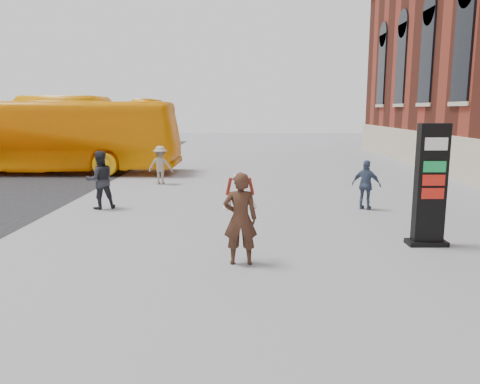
{
  "coord_description": "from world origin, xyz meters",
  "views": [
    {
      "loc": [
        0.71,
        -8.08,
        2.94
      ],
      "look_at": [
        0.51,
        1.55,
        1.23
      ],
      "focal_mm": 35.0,
      "sensor_mm": 36.0,
      "label": 1
    }
  ],
  "objects_px": {
    "info_pylon": "(430,186)",
    "pedestrian_c": "(366,185)",
    "pedestrian_a": "(100,180)",
    "pedestrian_b": "(161,165)",
    "woman": "(240,217)",
    "bus": "(41,135)"
  },
  "relations": [
    {
      "from": "info_pylon",
      "to": "pedestrian_c",
      "type": "bearing_deg",
      "value": 94.92
    },
    {
      "from": "pedestrian_a",
      "to": "pedestrian_b",
      "type": "bearing_deg",
      "value": -129.32
    },
    {
      "from": "info_pylon",
      "to": "pedestrian_b",
      "type": "distance_m",
      "value": 11.12
    },
    {
      "from": "pedestrian_b",
      "to": "woman",
      "type": "bearing_deg",
      "value": 114.75
    },
    {
      "from": "info_pylon",
      "to": "woman",
      "type": "bearing_deg",
      "value": -163.77
    },
    {
      "from": "bus",
      "to": "pedestrian_a",
      "type": "height_order",
      "value": "bus"
    },
    {
      "from": "woman",
      "to": "bus",
      "type": "relative_size",
      "value": 0.14
    },
    {
      "from": "info_pylon",
      "to": "woman",
      "type": "relative_size",
      "value": 1.48
    },
    {
      "from": "pedestrian_a",
      "to": "pedestrian_b",
      "type": "distance_m",
      "value": 4.74
    },
    {
      "from": "pedestrian_a",
      "to": "pedestrian_c",
      "type": "xyz_separation_m",
      "value": [
        7.88,
        0.04,
        -0.13
      ]
    },
    {
      "from": "bus",
      "to": "pedestrian_b",
      "type": "height_order",
      "value": "bus"
    },
    {
      "from": "bus",
      "to": "pedestrian_a",
      "type": "relative_size",
      "value": 7.31
    },
    {
      "from": "pedestrian_b",
      "to": "bus",
      "type": "bearing_deg",
      "value": -22.4
    },
    {
      "from": "info_pylon",
      "to": "pedestrian_b",
      "type": "relative_size",
      "value": 1.75
    },
    {
      "from": "woman",
      "to": "info_pylon",
      "type": "bearing_deg",
      "value": -164.3
    },
    {
      "from": "info_pylon",
      "to": "woman",
      "type": "height_order",
      "value": "info_pylon"
    },
    {
      "from": "bus",
      "to": "pedestrian_b",
      "type": "xyz_separation_m",
      "value": [
        6.13,
        -3.26,
        -1.0
      ]
    },
    {
      "from": "info_pylon",
      "to": "pedestrian_a",
      "type": "height_order",
      "value": "info_pylon"
    },
    {
      "from": "woman",
      "to": "pedestrian_a",
      "type": "bearing_deg",
      "value": -51.82
    },
    {
      "from": "info_pylon",
      "to": "woman",
      "type": "distance_m",
      "value": 4.29
    },
    {
      "from": "pedestrian_a",
      "to": "pedestrian_b",
      "type": "height_order",
      "value": "pedestrian_a"
    },
    {
      "from": "pedestrian_b",
      "to": "info_pylon",
      "type": "bearing_deg",
      "value": 137.33
    }
  ]
}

